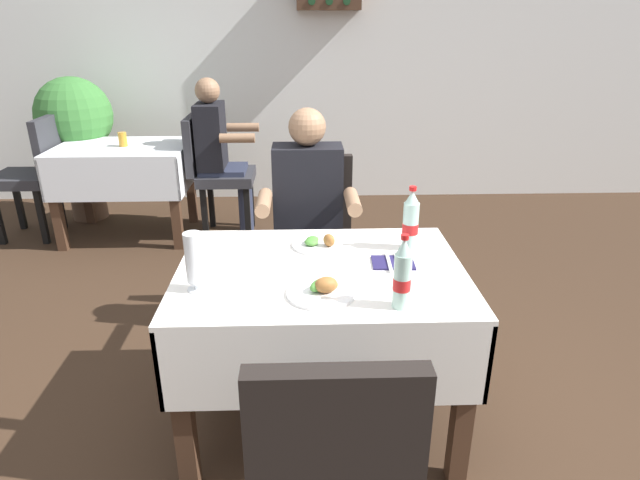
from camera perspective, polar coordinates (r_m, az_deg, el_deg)
ground_plane at (r=2.44m, az=0.78°, el=-20.55°), size 11.00×11.00×0.00m
back_wall at (r=5.25m, az=-1.02°, el=20.32°), size 11.00×0.12×2.92m
main_dining_table at (r=2.21m, az=0.09°, el=-7.06°), size 1.14×0.85×0.75m
chair_far_diner_seat at (r=2.95m, az=-0.48°, el=0.47°), size 0.44×0.50×0.97m
chair_near_camera_side at (r=1.57m, az=1.24°, el=-22.59°), size 0.44×0.50×0.97m
seated_diner_far at (r=2.79m, az=-1.28°, el=2.60°), size 0.50×0.46×1.26m
plate_near_camera at (r=1.92m, az=0.31°, el=-5.29°), size 0.25×0.25×0.07m
plate_far_diner at (r=2.32m, az=-0.23°, el=-0.35°), size 0.22×0.22×0.07m
beer_glass_left at (r=1.96m, az=-13.27°, el=-2.22°), size 0.07×0.07×0.22m
cola_bottle_primary at (r=1.82m, az=8.79°, el=-3.81°), size 0.06×0.06×0.27m
cola_bottle_secondary at (r=2.30m, az=9.66°, el=1.94°), size 0.07×0.07×0.28m
napkin_cutlery_set at (r=2.19m, az=7.81°, el=-2.39°), size 0.18×0.19×0.01m
background_dining_table at (r=4.56m, az=-20.19°, el=7.11°), size 1.02×0.73×0.75m
background_chair_left at (r=4.83m, az=-28.33°, el=6.56°), size 0.50×0.44×0.97m
background_chair_right at (r=4.39m, az=-11.21°, el=7.47°), size 0.50×0.44×0.97m
background_patron at (r=4.34m, az=-10.72°, el=9.49°), size 0.46×0.50×1.26m
background_table_tumbler at (r=4.48m, az=-20.33°, el=10.06°), size 0.06×0.06×0.11m
potted_plant_corner at (r=5.08m, az=-24.67°, el=11.20°), size 0.63×0.63×1.23m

